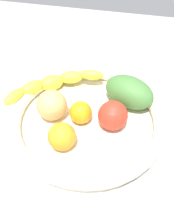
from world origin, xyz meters
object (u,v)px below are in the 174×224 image
Objects in this scene: banana_draped_left at (53,83)px; peach_blush at (52,106)px; fruit_bowl at (87,120)px; orange_mid_left at (81,111)px; orange_front at (62,136)px; tomato_red at (113,116)px; mango_green at (129,92)px.

peach_blush is (-8.23, -2.53, 0.79)cm from banana_draped_left.
peach_blush reaches higher than fruit_bowl.
orange_mid_left is (0.41, 1.42, 1.92)cm from fruit_bowl.
orange_front reaches higher than orange_mid_left.
orange_mid_left is 7.05cm from tomato_red.
orange_front is at bearing -155.72° from banana_draped_left.
banana_draped_left is at bearing 24.28° from orange_front.
tomato_red is (-0.13, -5.57, 2.62)cm from fruit_bowl.
banana_draped_left is 17.97cm from tomato_red.
orange_front is 0.48× the size of mango_green.
orange_front is 0.84× the size of peach_blush.
peach_blush is (-0.16, 7.89, 2.80)cm from fruit_bowl.
banana_draped_left is at bearing 49.54° from orange_mid_left.
tomato_red is (-0.54, -6.99, 0.70)cm from orange_mid_left.
tomato_red reaches higher than banana_draped_left.
mango_green is at bearing -63.50° from peach_blush.
mango_green is 8.39cm from tomato_red.
banana_draped_left is (8.07, 10.41, 2.01)cm from fruit_bowl.
orange_mid_left is at bearing 127.81° from mango_green.
orange_front reaches higher than banana_draped_left.
mango_green is at bearing -37.09° from orange_front.
orange_mid_left is at bearing -14.16° from orange_front.
fruit_bowl is 6.01× the size of orange_front.
banana_draped_left is 17.04cm from orange_front.
orange_front is at bearing 155.43° from fruit_bowl.
banana_draped_left is 4.16× the size of orange_mid_left.
peach_blush reaches higher than orange_mid_left.
mango_green reaches higher than fruit_bowl.
mango_green reaches higher than banana_draped_left.
tomato_red is 13.45cm from peach_blush.
mango_green is at bearing -46.13° from fruit_bowl.
peach_blush is at bearing 116.50° from mango_green.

